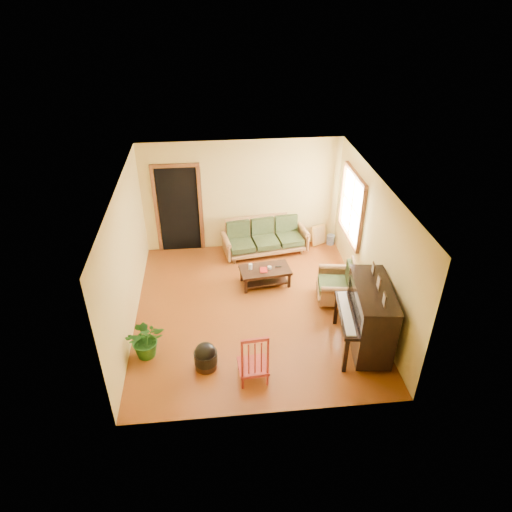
{
  "coord_description": "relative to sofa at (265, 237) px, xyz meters",
  "views": [
    {
      "loc": [
        -0.67,
        -7.02,
        5.62
      ],
      "look_at": [
        0.09,
        0.2,
        1.1
      ],
      "focal_mm": 32.0,
      "sensor_mm": 36.0,
      "label": 1
    }
  ],
  "objects": [
    {
      "name": "glass_jar",
      "position": [
        -0.07,
        -1.26,
        -0.01
      ],
      "size": [
        0.1,
        0.1,
        0.06
      ],
      "primitive_type": "cylinder",
      "rotation": [
        0.0,
        0.0,
        0.18
      ],
      "color": "silver",
      "rests_on": "coffee_table"
    },
    {
      "name": "floor",
      "position": [
        -0.5,
        -2.09,
        -0.42
      ],
      "size": [
        5.0,
        5.0,
        0.0
      ],
      "primitive_type": "plane",
      "color": "#632B0D",
      "rests_on": "ground"
    },
    {
      "name": "piano",
      "position": [
        1.38,
        -3.33,
        0.21
      ],
      "size": [
        1.01,
        1.52,
        1.25
      ],
      "primitive_type": "cube",
      "rotation": [
        0.0,
        0.0,
        -0.13
      ],
      "color": "black",
      "rests_on": "floor"
    },
    {
      "name": "sofa",
      "position": [
        0.0,
        0.0,
        0.0
      ],
      "size": [
        2.04,
        1.1,
        0.83
      ],
      "primitive_type": "cube",
      "rotation": [
        0.0,
        0.0,
        0.15
      ],
      "color": "brown",
      "rests_on": "floor"
    },
    {
      "name": "remote",
      "position": [
        0.12,
        -1.21,
        -0.03
      ],
      "size": [
        0.14,
        0.05,
        0.01
      ],
      "primitive_type": "cube",
      "rotation": [
        0.0,
        0.0,
        -0.09
      ],
      "color": "black",
      "rests_on": "coffee_table"
    },
    {
      "name": "candle",
      "position": [
        -0.46,
        -1.24,
        0.03
      ],
      "size": [
        0.1,
        0.1,
        0.13
      ],
      "primitive_type": "cylinder",
      "rotation": [
        0.0,
        0.0,
        0.37
      ],
      "color": "silver",
      "rests_on": "coffee_table"
    },
    {
      "name": "doorway",
      "position": [
        -1.95,
        0.39,
        0.61
      ],
      "size": [
        1.08,
        0.16,
        2.05
      ],
      "primitive_type": "cube",
      "color": "black",
      "rests_on": "floor"
    },
    {
      "name": "coffee_table",
      "position": [
        -0.16,
        -1.26,
        -0.23
      ],
      "size": [
        1.1,
        0.69,
        0.38
      ],
      "primitive_type": "cube",
      "rotation": [
        0.0,
        0.0,
        0.12
      ],
      "color": "black",
      "rests_on": "floor"
    },
    {
      "name": "ceramic_crock",
      "position": [
        1.62,
        0.24,
        -0.3
      ],
      "size": [
        0.24,
        0.24,
        0.24
      ],
      "primitive_type": "cylinder",
      "rotation": [
        0.0,
        0.0,
        -0.3
      ],
      "color": "#2E4C8C",
      "rests_on": "floor"
    },
    {
      "name": "book",
      "position": [
        -0.27,
        -1.31,
        -0.03
      ],
      "size": [
        0.17,
        0.21,
        0.02
      ],
      "primitive_type": "imported",
      "rotation": [
        0.0,
        0.0,
        -0.07
      ],
      "color": "maroon",
      "rests_on": "coffee_table"
    },
    {
      "name": "potted_plant",
      "position": [
        -2.41,
        -3.15,
        -0.06
      ],
      "size": [
        0.71,
        0.64,
        0.72
      ],
      "primitive_type": "imported",
      "rotation": [
        0.0,
        0.0,
        0.13
      ],
      "color": "#1E5418",
      "rests_on": "floor"
    },
    {
      "name": "leaning_frame",
      "position": [
        1.32,
        0.25,
        -0.15
      ],
      "size": [
        0.4,
        0.25,
        0.53
      ],
      "primitive_type": "cube",
      "rotation": [
        0.0,
        0.0,
        0.43
      ],
      "color": "gold",
      "rests_on": "floor"
    },
    {
      "name": "window",
      "position": [
        1.71,
        -0.79,
        1.08
      ],
      "size": [
        0.12,
        1.36,
        1.46
      ],
      "primitive_type": "cube",
      "color": "white",
      "rests_on": "right_wall"
    },
    {
      "name": "armchair",
      "position": [
        1.17,
        -1.91,
        0.0
      ],
      "size": [
        0.91,
        0.95,
        0.83
      ],
      "primitive_type": "cube",
      "rotation": [
        0.0,
        0.0,
        -0.16
      ],
      "color": "brown",
      "rests_on": "floor"
    },
    {
      "name": "red_chair",
      "position": [
        -0.67,
        -3.86,
        0.08
      ],
      "size": [
        0.5,
        0.54,
        1.0
      ],
      "primitive_type": "cube",
      "rotation": [
        0.0,
        0.0,
        0.07
      ],
      "color": "maroon",
      "rests_on": "floor"
    },
    {
      "name": "footstool",
      "position": [
        -1.42,
        -3.55,
        -0.23
      ],
      "size": [
        0.42,
        0.42,
        0.37
      ],
      "primitive_type": "cylinder",
      "rotation": [
        0.0,
        0.0,
        0.08
      ],
      "color": "black",
      "rests_on": "floor"
    }
  ]
}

